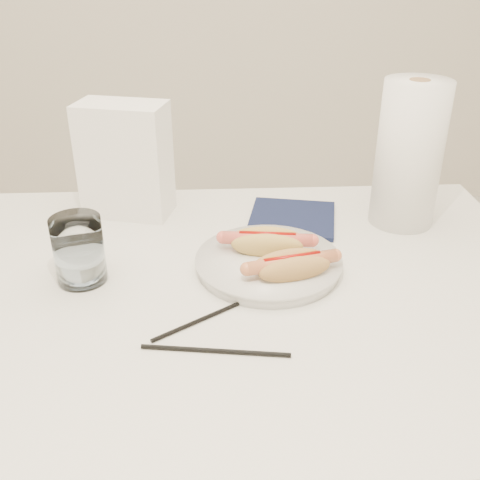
{
  "coord_description": "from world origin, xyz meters",
  "views": [
    {
      "loc": [
        0.03,
        -0.8,
        1.26
      ],
      "look_at": [
        0.07,
        0.02,
        0.82
      ],
      "focal_mm": 42.53,
      "sensor_mm": 36.0,
      "label": 1
    }
  ],
  "objects_px": {
    "table": "(201,314)",
    "plate": "(268,265)",
    "hotdog_left": "(267,242)",
    "napkin_box": "(125,160)",
    "hotdog_right": "(292,266)",
    "water_glass": "(79,250)",
    "paper_towel_roll": "(409,155)"
  },
  "relations": [
    {
      "from": "hotdog_left",
      "to": "napkin_box",
      "type": "xyz_separation_m",
      "value": [
        -0.27,
        0.22,
        0.07
      ]
    },
    {
      "from": "table",
      "to": "hotdog_left",
      "type": "distance_m",
      "value": 0.17
    },
    {
      "from": "hotdog_left",
      "to": "napkin_box",
      "type": "height_order",
      "value": "napkin_box"
    },
    {
      "from": "hotdog_left",
      "to": "hotdog_right",
      "type": "relative_size",
      "value": 1.02
    },
    {
      "from": "table",
      "to": "water_glass",
      "type": "bearing_deg",
      "value": 172.91
    },
    {
      "from": "table",
      "to": "plate",
      "type": "height_order",
      "value": "plate"
    },
    {
      "from": "hotdog_left",
      "to": "napkin_box",
      "type": "bearing_deg",
      "value": 147.36
    },
    {
      "from": "plate",
      "to": "paper_towel_roll",
      "type": "xyz_separation_m",
      "value": [
        0.28,
        0.18,
        0.13
      ]
    },
    {
      "from": "plate",
      "to": "napkin_box",
      "type": "bearing_deg",
      "value": 137.09
    },
    {
      "from": "table",
      "to": "hotdog_right",
      "type": "xyz_separation_m",
      "value": [
        0.15,
        -0.01,
        0.1
      ]
    },
    {
      "from": "water_glass",
      "to": "plate",
      "type": "bearing_deg",
      "value": 2.96
    },
    {
      "from": "hotdog_left",
      "to": "paper_towel_roll",
      "type": "height_order",
      "value": "paper_towel_roll"
    },
    {
      "from": "table",
      "to": "paper_towel_roll",
      "type": "distance_m",
      "value": 0.5
    },
    {
      "from": "hotdog_left",
      "to": "water_glass",
      "type": "distance_m",
      "value": 0.32
    },
    {
      "from": "plate",
      "to": "hotdog_left",
      "type": "distance_m",
      "value": 0.04
    },
    {
      "from": "table",
      "to": "paper_towel_roll",
      "type": "xyz_separation_m",
      "value": [
        0.4,
        0.22,
        0.2
      ]
    },
    {
      "from": "table",
      "to": "paper_towel_roll",
      "type": "bearing_deg",
      "value": 28.41
    },
    {
      "from": "hotdog_right",
      "to": "plate",
      "type": "bearing_deg",
      "value": 106.67
    },
    {
      "from": "plate",
      "to": "napkin_box",
      "type": "relative_size",
      "value": 1.06
    },
    {
      "from": "hotdog_right",
      "to": "paper_towel_roll",
      "type": "distance_m",
      "value": 0.36
    },
    {
      "from": "table",
      "to": "plate",
      "type": "relative_size",
      "value": 4.96
    },
    {
      "from": "hotdog_left",
      "to": "hotdog_right",
      "type": "height_order",
      "value": "same"
    },
    {
      "from": "hotdog_right",
      "to": "table",
      "type": "bearing_deg",
      "value": 161.01
    },
    {
      "from": "table",
      "to": "water_glass",
      "type": "height_order",
      "value": "water_glass"
    },
    {
      "from": "table",
      "to": "hotdog_right",
      "type": "distance_m",
      "value": 0.18
    },
    {
      "from": "hotdog_right",
      "to": "water_glass",
      "type": "xyz_separation_m",
      "value": [
        -0.35,
        0.04,
        0.02
      ]
    },
    {
      "from": "hotdog_left",
      "to": "water_glass",
      "type": "xyz_separation_m",
      "value": [
        -0.31,
        -0.04,
        0.02
      ]
    },
    {
      "from": "napkin_box",
      "to": "paper_towel_roll",
      "type": "height_order",
      "value": "paper_towel_roll"
    },
    {
      "from": "hotdog_right",
      "to": "water_glass",
      "type": "height_order",
      "value": "water_glass"
    },
    {
      "from": "hotdog_right",
      "to": "napkin_box",
      "type": "xyz_separation_m",
      "value": [
        -0.3,
        0.3,
        0.07
      ]
    },
    {
      "from": "plate",
      "to": "water_glass",
      "type": "xyz_separation_m",
      "value": [
        -0.31,
        -0.02,
        0.05
      ]
    },
    {
      "from": "water_glass",
      "to": "paper_towel_roll",
      "type": "bearing_deg",
      "value": 17.88
    }
  ]
}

